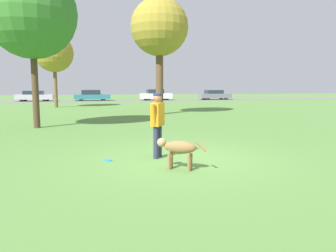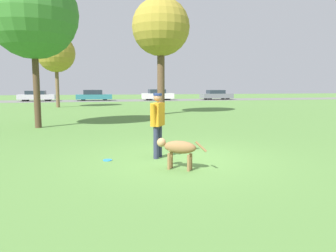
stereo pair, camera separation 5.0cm
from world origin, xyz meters
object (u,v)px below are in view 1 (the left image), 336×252
person (158,120)px  frisbee (107,160)px  tree_mid_center (159,28)px  parked_car_teal (92,95)px  parked_car_grey (215,95)px  tree_far_left (54,53)px  parked_car_white (156,95)px  dog (178,148)px  tree_near_left (32,14)px  parked_car_silver (35,96)px

person → frisbee: person is taller
frisbee → tree_mid_center: tree_mid_center is taller
person → parked_car_teal: bearing=35.1°
tree_mid_center → parked_car_teal: bearing=101.9°
frisbee → parked_car_grey: bearing=64.8°
frisbee → parked_car_teal: 33.26m
tree_far_left → parked_car_white: 16.19m
tree_mid_center → dog: bearing=-99.9°
tree_near_left → parked_car_grey: tree_near_left is taller
person → dog: (0.21, -1.25, -0.51)m
tree_near_left → parked_car_grey: (18.15, 25.59, -4.24)m
dog → tree_far_left: (-4.84, 22.44, 4.04)m
parked_car_white → parked_car_grey: bearing=-1.8°
person → parked_car_silver: (-8.25, 33.07, -0.36)m
parked_car_white → dog: bearing=-102.8°
tree_mid_center → parked_car_grey: size_ratio=1.76×
tree_mid_center → frisbee: bearing=-107.1°
parked_car_teal → tree_mid_center: bearing=-80.0°
dog → tree_far_left: 23.31m
person → parked_car_white: person is taller
parked_car_teal → parked_car_silver: bearing=179.3°
tree_mid_center → tree_near_left: bearing=-140.0°
tree_mid_center → parked_car_teal: size_ratio=1.69×
parked_car_silver → person: bearing=-74.8°
person → frisbee: 1.62m
dog → parked_car_white: (6.00, 33.83, 0.19)m
person → tree_mid_center: bearing=20.4°
tree_mid_center → tree_near_left: tree_mid_center is taller
frisbee → parked_car_white: bearing=77.1°
dog → parked_car_silver: size_ratio=0.25×
tree_near_left → parked_car_teal: tree_near_left is taller
parked_car_silver → dog: bearing=-74.9°
person → dog: size_ratio=1.60×
parked_car_silver → parked_car_white: parked_car_white is taller
dog → parked_car_silver: bearing=-43.1°
tree_far_left → parked_car_silver: 13.02m
person → parked_car_silver: bearing=46.2°
tree_mid_center → tree_far_left: tree_mid_center is taller
person → parked_car_teal: size_ratio=0.38×
dog → tree_far_left: size_ratio=0.17×
person → frisbee: (-1.28, -0.04, -0.98)m
person → tree_mid_center: tree_mid_center is taller
dog → frisbee: size_ratio=4.64×
dog → person: bearing=-47.4°
parked_car_silver → frisbee: bearing=-76.9°
parked_car_silver → parked_car_teal: size_ratio=0.97×
tree_near_left → tree_far_left: tree_near_left is taller
tree_near_left → parked_car_grey: 31.65m
dog → tree_near_left: tree_near_left is taller
person → parked_car_silver: person is taller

